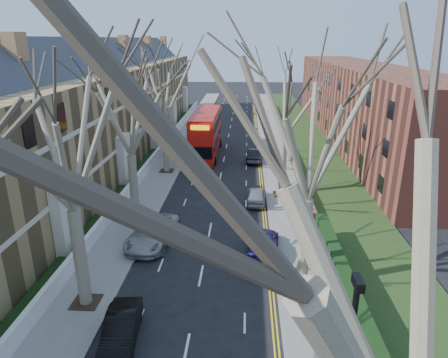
# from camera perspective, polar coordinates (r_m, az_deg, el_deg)

# --- Properties ---
(pavement_left) EXTENTS (3.00, 102.00, 0.12)m
(pavement_left) POSITION_cam_1_polar(r_m,az_deg,el_deg) (52.48, -6.21, 4.87)
(pavement_left) COLOR slate
(pavement_left) RESTS_ON ground
(pavement_right) EXTENTS (3.00, 102.00, 0.12)m
(pavement_right) POSITION_cam_1_polar(r_m,az_deg,el_deg) (51.91, 7.02, 4.67)
(pavement_right) COLOR slate
(pavement_right) RESTS_ON ground
(terrace_left) EXTENTS (9.70, 78.00, 13.60)m
(terrace_left) POSITION_cam_1_polar(r_m,az_deg,el_deg) (45.73, -17.71, 8.93)
(terrace_left) COLOR olive
(terrace_left) RESTS_ON ground
(flats_right) EXTENTS (13.97, 54.00, 10.00)m
(flats_right) POSITION_cam_1_polar(r_m,az_deg,el_deg) (56.73, 18.79, 10.14)
(flats_right) COLOR brown
(flats_right) RESTS_ON ground
(wall_hedge_right) EXTENTS (0.70, 24.00, 1.80)m
(wall_hedge_right) POSITION_cam_1_polar(r_m,az_deg,el_deg) (18.54, 20.28, -22.50)
(wall_hedge_right) COLOR #512E22
(wall_hedge_right) RESTS_ON ground
(front_wall_left) EXTENTS (0.30, 78.00, 1.00)m
(front_wall_left) POSITION_cam_1_polar(r_m,az_deg,el_deg) (45.09, -9.92, 2.99)
(front_wall_left) COLOR white
(front_wall_left) RESTS_ON ground
(grass_verge_right) EXTENTS (6.00, 102.00, 0.06)m
(grass_verge_right) POSITION_cam_1_polar(r_m,az_deg,el_deg) (52.38, 11.95, 4.63)
(grass_verge_right) COLOR #223814
(grass_verge_right) RESTS_ON ground
(tree_left_mid) EXTENTS (10.50, 10.50, 14.71)m
(tree_left_mid) POSITION_cam_1_polar(r_m,az_deg,el_deg) (19.31, -22.14, 7.26)
(tree_left_mid) COLOR #716351
(tree_left_mid) RESTS_ON ground
(tree_left_far) EXTENTS (10.15, 10.15, 14.22)m
(tree_left_far) POSITION_cam_1_polar(r_m,az_deg,el_deg) (28.59, -13.72, 11.02)
(tree_left_far) COLOR #716351
(tree_left_far) RESTS_ON ground
(tree_left_dist) EXTENTS (10.50, 10.50, 14.71)m
(tree_left_dist) POSITION_cam_1_polar(r_m,az_deg,el_deg) (40.12, -8.84, 14.07)
(tree_left_dist) COLOR #716351
(tree_left_dist) RESTS_ON ground
(tree_right_mid) EXTENTS (10.50, 10.50, 14.71)m
(tree_right_mid) POSITION_cam_1_polar(r_m,az_deg,el_deg) (19.71, 12.68, 8.44)
(tree_right_mid) COLOR #716351
(tree_right_mid) RESTS_ON ground
(tree_right_far) EXTENTS (10.15, 10.15, 14.22)m
(tree_right_far) POSITION_cam_1_polar(r_m,az_deg,el_deg) (33.49, 8.91, 12.50)
(tree_right_far) COLOR #716351
(tree_right_far) RESTS_ON ground
(double_decker_bus) EXTENTS (3.11, 12.11, 5.02)m
(double_decker_bus) POSITION_cam_1_polar(r_m,az_deg,el_deg) (47.32, -2.59, 6.37)
(double_decker_bus) COLOR #AC130C
(double_decker_bus) RESTS_ON ground
(car_left_mid) EXTENTS (1.85, 4.19, 1.34)m
(car_left_mid) POSITION_cam_1_polar(r_m,az_deg,el_deg) (19.97, -14.47, -20.00)
(car_left_mid) COLOR black
(car_left_mid) RESTS_ON ground
(car_left_far) EXTENTS (3.18, 5.75, 1.52)m
(car_left_far) POSITION_cam_1_polar(r_m,az_deg,el_deg) (27.62, -10.18, -7.57)
(car_left_far) COLOR #97989C
(car_left_far) RESTS_ON ground
(car_right_near) EXTENTS (2.37, 5.10, 1.44)m
(car_right_near) POSITION_cam_1_polar(r_m,az_deg,el_deg) (25.96, 5.57, -9.29)
(car_right_near) COLOR #1A1753
(car_right_near) RESTS_ON ground
(car_right_mid) EXTENTS (1.81, 3.95, 1.31)m
(car_right_mid) POSITION_cam_1_polar(r_m,az_deg,el_deg) (33.77, 4.69, -2.36)
(car_right_mid) COLOR gray
(car_right_mid) RESTS_ON ground
(car_right_far) EXTENTS (2.13, 4.65, 1.48)m
(car_right_far) POSITION_cam_1_polar(r_m,az_deg,el_deg) (45.20, 4.50, 3.43)
(car_right_far) COLOR black
(car_right_far) RESTS_ON ground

